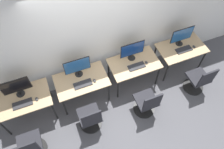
% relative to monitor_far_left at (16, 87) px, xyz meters
% --- Properties ---
extents(ground_plane, '(20.00, 20.00, 0.00)m').
position_rel_monitor_far_left_xyz_m(ground_plane, '(1.83, -0.47, -0.97)').
color(ground_plane, '#4C4C51').
extents(wall_back, '(12.00, 0.05, 2.80)m').
position_rel_monitor_far_left_xyz_m(wall_back, '(1.83, 0.34, 0.43)').
color(wall_back, silver).
rests_on(wall_back, ground_plane).
extents(desk_far_left, '(1.10, 0.68, 0.71)m').
position_rel_monitor_far_left_xyz_m(desk_far_left, '(0.00, -0.13, -0.35)').
color(desk_far_left, tan).
rests_on(desk_far_left, ground_plane).
extents(monitor_far_left, '(0.55, 0.17, 0.48)m').
position_rel_monitor_far_left_xyz_m(monitor_far_left, '(0.00, 0.00, 0.00)').
color(monitor_far_left, black).
rests_on(monitor_far_left, desk_far_left).
extents(keyboard_far_left, '(0.38, 0.16, 0.02)m').
position_rel_monitor_far_left_xyz_m(keyboard_far_left, '(-0.00, -0.25, -0.26)').
color(keyboard_far_left, '#262628').
rests_on(keyboard_far_left, desk_far_left).
extents(mouse_far_left, '(0.06, 0.09, 0.03)m').
position_rel_monitor_far_left_xyz_m(mouse_far_left, '(0.28, -0.25, -0.25)').
color(mouse_far_left, '#333333').
rests_on(mouse_far_left, desk_far_left).
extents(office_chair_far_left, '(0.48, 0.48, 0.88)m').
position_rel_monitor_far_left_xyz_m(office_chair_far_left, '(-0.08, -0.99, -0.61)').
color(office_chair_far_left, black).
rests_on(office_chair_far_left, ground_plane).
extents(desk_left, '(1.10, 0.68, 0.71)m').
position_rel_monitor_far_left_xyz_m(desk_left, '(1.22, -0.13, -0.35)').
color(desk_left, tan).
rests_on(desk_left, ground_plane).
extents(monitor_left, '(0.55, 0.17, 0.48)m').
position_rel_monitor_far_left_xyz_m(monitor_left, '(1.22, 0.04, 0.00)').
color(monitor_left, black).
rests_on(monitor_left, desk_left).
extents(keyboard_left, '(0.38, 0.16, 0.02)m').
position_rel_monitor_far_left_xyz_m(keyboard_left, '(1.22, -0.25, -0.26)').
color(keyboard_left, '#262628').
rests_on(keyboard_left, desk_left).
extents(mouse_left, '(0.06, 0.09, 0.03)m').
position_rel_monitor_far_left_xyz_m(mouse_left, '(1.47, -0.26, -0.25)').
color(mouse_left, '#333333').
rests_on(mouse_left, desk_left).
extents(office_chair_left, '(0.48, 0.48, 0.88)m').
position_rel_monitor_far_left_xyz_m(office_chair_left, '(1.15, -0.87, -0.61)').
color(office_chair_left, black).
rests_on(office_chair_left, ground_plane).
extents(desk_right, '(1.10, 0.68, 0.71)m').
position_rel_monitor_far_left_xyz_m(desk_right, '(2.44, -0.13, -0.35)').
color(desk_right, tan).
rests_on(desk_right, ground_plane).
extents(monitor_right, '(0.55, 0.17, 0.48)m').
position_rel_monitor_far_left_xyz_m(monitor_right, '(2.44, 0.02, 0.00)').
color(monitor_right, black).
rests_on(monitor_right, desk_right).
extents(keyboard_right, '(0.38, 0.16, 0.02)m').
position_rel_monitor_far_left_xyz_m(keyboard_right, '(2.44, -0.24, -0.26)').
color(keyboard_right, '#262628').
rests_on(keyboard_right, desk_right).
extents(mouse_right, '(0.06, 0.09, 0.03)m').
position_rel_monitor_far_left_xyz_m(mouse_right, '(2.69, -0.23, -0.25)').
color(mouse_right, '#333333').
rests_on(mouse_right, desk_right).
extents(office_chair_right, '(0.48, 0.48, 0.88)m').
position_rel_monitor_far_left_xyz_m(office_chair_right, '(2.37, -0.98, -0.61)').
color(office_chair_right, black).
rests_on(office_chair_right, ground_plane).
extents(desk_far_right, '(1.10, 0.68, 0.71)m').
position_rel_monitor_far_left_xyz_m(desk_far_right, '(3.66, -0.13, -0.35)').
color(desk_far_right, tan).
rests_on(desk_far_right, ground_plane).
extents(monitor_far_right, '(0.55, 0.17, 0.48)m').
position_rel_monitor_far_left_xyz_m(monitor_far_right, '(3.66, 0.00, 0.00)').
color(monitor_far_right, black).
rests_on(monitor_far_right, desk_far_right).
extents(keyboard_far_right, '(0.38, 0.16, 0.02)m').
position_rel_monitor_far_left_xyz_m(keyboard_far_right, '(3.66, -0.21, -0.26)').
color(keyboard_far_right, '#262628').
rests_on(keyboard_far_right, desk_far_right).
extents(mouse_far_right, '(0.06, 0.09, 0.03)m').
position_rel_monitor_far_left_xyz_m(mouse_far_right, '(3.93, -0.22, -0.25)').
color(mouse_far_right, '#333333').
rests_on(mouse_far_right, desk_far_right).
extents(office_chair_far_right, '(0.48, 0.48, 0.88)m').
position_rel_monitor_far_left_xyz_m(office_chair_far_right, '(3.74, -0.90, -0.61)').
color(office_chair_far_right, black).
rests_on(office_chair_far_right, ground_plane).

